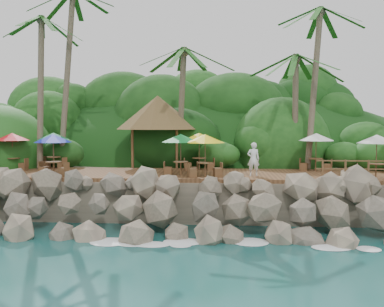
{
  "coord_description": "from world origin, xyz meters",
  "views": [
    {
      "loc": [
        1.59,
        -16.92,
        5.08
      ],
      "look_at": [
        0.0,
        6.0,
        3.4
      ],
      "focal_mm": 38.57,
      "sensor_mm": 36.0,
      "label": 1
    }
  ],
  "objects": [
    {
      "name": "ground",
      "position": [
        0.0,
        0.0,
        0.0
      ],
      "size": [
        140.0,
        140.0,
        0.0
      ],
      "primitive_type": "plane",
      "color": "#19514F",
      "rests_on": "ground"
    },
    {
      "name": "land_base",
      "position": [
        0.0,
        16.0,
        1.05
      ],
      "size": [
        32.0,
        25.2,
        2.1
      ],
      "primitive_type": "cube",
      "color": "gray",
      "rests_on": "ground"
    },
    {
      "name": "jungle_hill",
      "position": [
        0.0,
        23.5,
        0.0
      ],
      "size": [
        44.8,
        28.0,
        15.4
      ],
      "primitive_type": "ellipsoid",
      "color": "#143811",
      "rests_on": "ground"
    },
    {
      "name": "seawall",
      "position": [
        0.0,
        2.0,
        1.15
      ],
      "size": [
        29.0,
        4.0,
        2.3
      ],
      "primitive_type": null,
      "color": "gray",
      "rests_on": "ground"
    },
    {
      "name": "terrace",
      "position": [
        0.0,
        6.0,
        2.2
      ],
      "size": [
        26.0,
        5.0,
        0.2
      ],
      "primitive_type": "cube",
      "color": "brown",
      "rests_on": "land_base"
    },
    {
      "name": "jungle_foliage",
      "position": [
        0.0,
        15.0,
        0.0
      ],
      "size": [
        44.0,
        16.0,
        12.0
      ],
      "primitive_type": null,
      "color": "#143811",
      "rests_on": "ground"
    },
    {
      "name": "foam_line",
      "position": [
        0.0,
        0.3,
        0.03
      ],
      "size": [
        25.2,
        0.8,
        0.06
      ],
      "color": "white",
      "rests_on": "ground"
    },
    {
      "name": "palms",
      "position": [
        1.58,
        8.8,
        11.17
      ],
      "size": [
        30.24,
        7.31,
        12.55
      ],
      "color": "brown",
      "rests_on": "ground"
    },
    {
      "name": "palapa",
      "position": [
        -2.52,
        9.93,
        5.79
      ],
      "size": [
        5.48,
        5.48,
        4.6
      ],
      "color": "brown",
      "rests_on": "ground"
    },
    {
      "name": "dining_clusters",
      "position": [
        -0.94,
        5.93,
        4.14
      ],
      "size": [
        25.65,
        5.25,
        2.22
      ],
      "color": "brown",
      "rests_on": "terrace"
    },
    {
      "name": "railing",
      "position": [
        9.36,
        3.65,
        2.91
      ],
      "size": [
        6.1,
        0.1,
        1.0
      ],
      "color": "brown",
      "rests_on": "terrace"
    },
    {
      "name": "waiter",
      "position": [
        3.33,
        4.96,
        3.19
      ],
      "size": [
        0.66,
        0.44,
        1.78
      ],
      "primitive_type": "imported",
      "rotation": [
        0.0,
        0.0,
        3.17
      ],
      "color": "white",
      "rests_on": "terrace"
    }
  ]
}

